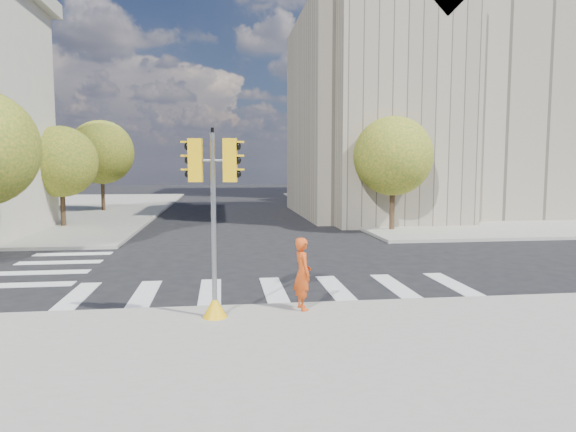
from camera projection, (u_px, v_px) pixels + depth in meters
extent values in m
plane|color=black|center=(270.00, 275.00, 16.74)|extent=(160.00, 160.00, 0.00)
cube|color=gray|center=(469.00, 205.00, 44.95)|extent=(28.00, 40.00, 0.15)
cube|color=gray|center=(473.00, 119.00, 37.96)|extent=(26.00, 14.00, 14.00)
cube|color=gray|center=(391.00, 110.00, 32.00)|extent=(8.00, 8.00, 14.00)
cube|color=#9EA0A3|center=(424.00, 66.00, 59.52)|extent=(20.00, 18.00, 30.00)
cylinder|color=#382616|center=(63.00, 209.00, 29.10)|extent=(0.28, 0.28, 2.17)
sphere|color=#2A5C1A|center=(61.00, 162.00, 28.84)|extent=(4.00, 4.00, 4.00)
cylinder|color=#382616|center=(103.00, 195.00, 38.95)|extent=(0.28, 0.28, 2.62)
sphere|color=#2A5C1A|center=(101.00, 152.00, 38.63)|extent=(4.80, 4.80, 4.80)
cylinder|color=#382616|center=(392.00, 210.00, 27.45)|extent=(0.28, 0.28, 2.38)
sphere|color=#2A5C1A|center=(393.00, 156.00, 27.17)|extent=(4.20, 4.20, 4.20)
cylinder|color=#382616|center=(341.00, 195.00, 39.28)|extent=(0.28, 0.28, 2.52)
sphere|color=#2A5C1A|center=(341.00, 155.00, 38.98)|extent=(4.60, 4.60, 4.60)
cylinder|color=#382616|center=(313.00, 190.00, 51.14)|extent=(0.28, 0.28, 2.27)
sphere|color=#2A5C1A|center=(313.00, 162.00, 50.87)|extent=(4.00, 4.00, 4.00)
cylinder|color=black|center=(379.00, 156.00, 31.17)|extent=(0.12, 0.12, 8.00)
cube|color=black|center=(380.00, 89.00, 30.77)|extent=(0.35, 0.18, 0.22)
cylinder|color=black|center=(331.00, 159.00, 44.98)|extent=(0.12, 0.12, 8.00)
cube|color=black|center=(331.00, 112.00, 44.59)|extent=(0.35, 0.18, 0.22)
cone|color=#F0B20C|center=(215.00, 306.00, 11.55)|extent=(0.56, 0.56, 0.50)
cylinder|color=gray|center=(214.00, 227.00, 11.37)|extent=(0.11, 0.11, 4.12)
cylinder|color=black|center=(212.00, 130.00, 11.17)|extent=(0.07, 0.07, 0.12)
cylinder|color=gray|center=(213.00, 160.00, 11.23)|extent=(0.90, 0.18, 0.06)
cube|color=#F0B20C|center=(195.00, 160.00, 11.23)|extent=(0.33, 0.26, 0.95)
cube|color=#F0B20C|center=(230.00, 160.00, 11.23)|extent=(0.33, 0.26, 0.95)
imported|color=#D04613|center=(303.00, 273.00, 12.14)|extent=(0.51, 0.69, 1.73)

